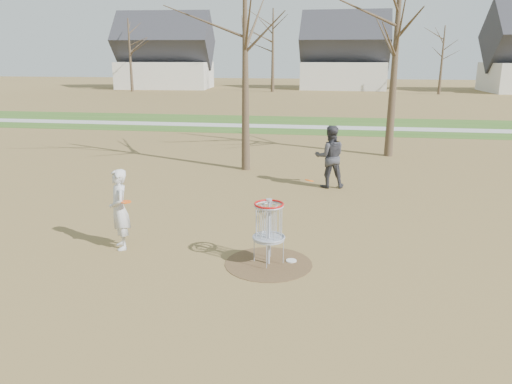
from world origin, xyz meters
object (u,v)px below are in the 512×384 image
player_throwing (330,157)px  disc_golf_basket (269,222)px  player_standing (119,209)px  disc_grounded (291,261)px

player_throwing → disc_golf_basket: bearing=70.3°
player_standing → player_throwing: size_ratio=0.89×
player_standing → disc_golf_basket: (3.34, -0.37, 0.02)m
player_throwing → disc_golf_basket: (-1.11, -6.40, -0.08)m
player_throwing → disc_golf_basket: player_throwing is taller
player_standing → disc_grounded: (3.79, -0.17, -0.87)m
player_throwing → disc_grounded: size_ratio=9.08×
player_standing → disc_grounded: 3.89m
player_standing → disc_grounded: bearing=55.9°
player_throwing → player_standing: bearing=43.7°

